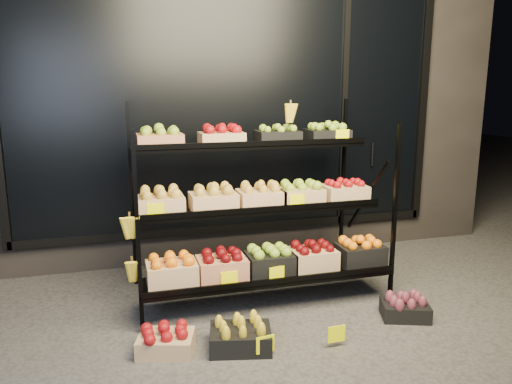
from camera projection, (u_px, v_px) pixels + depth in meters
name	position (u px, v px, depth m)	size (l,w,h in m)	color
ground	(282.00, 326.00, 3.79)	(24.00, 24.00, 0.00)	#514F4C
building	(212.00, 88.00, 5.85)	(6.00, 2.08, 3.50)	#2D2826
display_rack	(259.00, 207.00, 4.18)	(2.18, 1.02, 1.75)	black
tag_floor_a	(265.00, 350.00, 3.33)	(0.13, 0.01, 0.12)	#FFFD00
tag_floor_b	(336.00, 339.00, 3.47)	(0.13, 0.01, 0.12)	#FFFD00
floor_crate_left	(166.00, 340.00, 3.40)	(0.43, 0.37, 0.19)	tan
floor_crate_midleft	(240.00, 335.00, 3.45)	(0.48, 0.39, 0.21)	black
floor_crate_right	(405.00, 307.00, 3.91)	(0.43, 0.37, 0.19)	black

